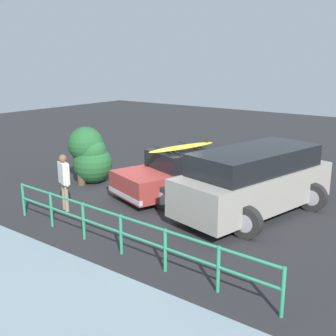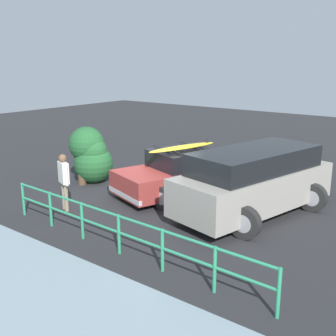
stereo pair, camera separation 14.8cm
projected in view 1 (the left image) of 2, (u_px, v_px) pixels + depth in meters
The scene contains 6 objects.
ground_plane at pixel (149, 193), 13.30m from camera, with size 44.00×44.00×0.02m, color #28282B.
sedan_car at pixel (180, 173), 13.15m from camera, with size 3.16×4.39×1.67m.
suv_car at pixel (255, 180), 11.33m from camera, with size 3.22×5.13×1.81m.
person_bystander at pixel (64, 177), 11.56m from camera, with size 0.59×0.34×1.60m.
railing_fence at pixel (121, 229), 9.02m from camera, with size 7.45×0.32×0.90m.
bush_near_left at pixel (90, 155), 14.31m from camera, with size 1.48×1.34×1.94m.
Camera 1 is at (-8.09, 9.77, 4.12)m, focal length 45.00 mm.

